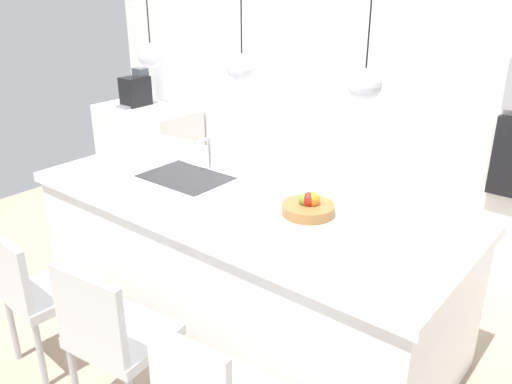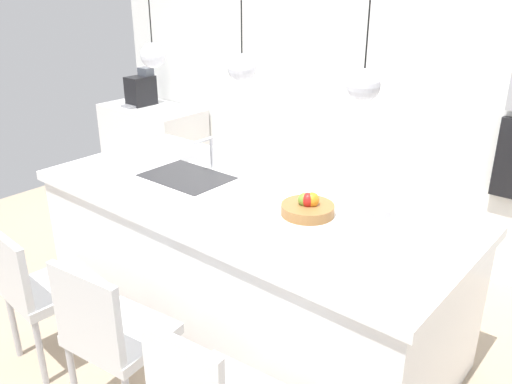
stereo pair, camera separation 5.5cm
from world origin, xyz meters
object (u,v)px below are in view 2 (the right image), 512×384
object	(u,v)px
coffee_machine	(141,90)
chair_middle	(111,332)
chair_near	(42,287)
fruit_bowl	(308,207)

from	to	relation	value
coffee_machine	chair_middle	world-z (taller)	coffee_machine
coffee_machine	chair_middle	distance (m)	3.46
coffee_machine	chair_middle	bearing A→B (deg)	-41.93
coffee_machine	chair_near	bearing A→B (deg)	-50.40
chair_near	chair_middle	distance (m)	0.66
fruit_bowl	coffee_machine	distance (m)	3.25
fruit_bowl	chair_near	distance (m)	1.58
chair_middle	chair_near	bearing A→B (deg)	179.75
chair_middle	coffee_machine	bearing A→B (deg)	138.07
coffee_machine	chair_near	xyz separation A→B (m)	(1.89, -2.28, -0.52)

